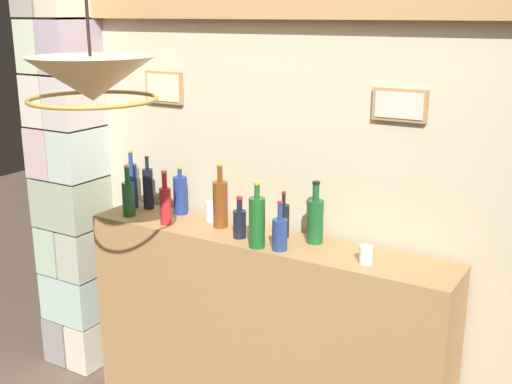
% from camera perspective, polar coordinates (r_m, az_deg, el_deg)
% --- Properties ---
extents(panelled_rear_partition, '(3.38, 0.15, 2.55)m').
position_cam_1_polar(panelled_rear_partition, '(3.35, 2.62, 0.55)').
color(panelled_rear_partition, '#BCAD8E').
rests_on(panelled_rear_partition, ground).
extents(stone_pillar, '(0.39, 0.38, 2.48)m').
position_cam_1_polar(stone_pillar, '(4.08, -16.06, 1.41)').
color(stone_pillar, gray).
rests_on(stone_pillar, ground).
extents(bar_shelf_unit, '(1.98, 0.34, 1.13)m').
position_cam_1_polar(bar_shelf_unit, '(3.44, 0.44, -12.97)').
color(bar_shelf_unit, '#9E7547').
rests_on(bar_shelf_unit, ground).
extents(liquor_bottle_sherry, '(0.06, 0.06, 0.24)m').
position_cam_1_polar(liquor_bottle_sherry, '(3.19, 2.48, -2.52)').
color(liquor_bottle_sherry, black).
rests_on(liquor_bottle_sherry, bar_shelf_unit).
extents(liquor_bottle_rum, '(0.06, 0.06, 0.31)m').
position_cam_1_polar(liquor_bottle_rum, '(3.69, -9.63, 0.36)').
color(liquor_bottle_rum, black).
rests_on(liquor_bottle_rum, bar_shelf_unit).
extents(liquor_bottle_whiskey, '(0.08, 0.08, 0.32)m').
position_cam_1_polar(liquor_bottle_whiskey, '(3.03, 0.09, -2.67)').
color(liquor_bottle_whiskey, '#1A5621').
rests_on(liquor_bottle_whiskey, bar_shelf_unit).
extents(liquor_bottle_vodka, '(0.08, 0.08, 0.31)m').
position_cam_1_polar(liquor_bottle_vodka, '(3.11, 5.32, -2.46)').
color(liquor_bottle_vodka, '#174F26').
rests_on(liquor_bottle_vodka, bar_shelf_unit).
extents(liquor_bottle_rye, '(0.07, 0.07, 0.21)m').
position_cam_1_polar(liquor_bottle_rye, '(3.18, -1.47, -2.73)').
color(liquor_bottle_rye, black).
rests_on(liquor_bottle_rye, bar_shelf_unit).
extents(liquor_bottle_tequila, '(0.08, 0.08, 0.34)m').
position_cam_1_polar(liquor_bottle_tequila, '(3.33, -3.21, -0.98)').
color(liquor_bottle_tequila, brown).
rests_on(liquor_bottle_tequila, bar_shelf_unit).
extents(liquor_bottle_mezcal, '(0.06, 0.06, 0.34)m').
position_cam_1_polar(liquor_bottle_mezcal, '(3.72, -11.04, 0.64)').
color(liquor_bottle_mezcal, navy).
rests_on(liquor_bottle_mezcal, bar_shelf_unit).
extents(liquor_bottle_vermouth, '(0.07, 0.07, 0.24)m').
position_cam_1_polar(liquor_bottle_vermouth, '(3.02, 2.14, -3.71)').
color(liquor_bottle_vermouth, navy).
rests_on(liquor_bottle_vermouth, bar_shelf_unit).
extents(liquor_bottle_bourbon, '(0.08, 0.08, 0.27)m').
position_cam_1_polar(liquor_bottle_bourbon, '(3.57, -6.78, -0.24)').
color(liquor_bottle_bourbon, navy).
rests_on(liquor_bottle_bourbon, bar_shelf_unit).
extents(liquor_bottle_scotch, '(0.07, 0.07, 0.29)m').
position_cam_1_polar(liquor_bottle_scotch, '(3.58, -11.35, -0.47)').
color(liquor_bottle_scotch, '#195525').
rests_on(liquor_bottle_scotch, bar_shelf_unit).
extents(liquor_bottle_amaro, '(0.06, 0.06, 0.29)m').
position_cam_1_polar(liquor_bottle_amaro, '(3.41, -8.11, -1.05)').
color(liquor_bottle_amaro, maroon).
rests_on(liquor_bottle_amaro, bar_shelf_unit).
extents(glass_tumbler_rocks, '(0.06, 0.06, 0.08)m').
position_cam_1_polar(glass_tumbler_rocks, '(2.92, 9.81, -5.53)').
color(glass_tumbler_rocks, silver).
rests_on(glass_tumbler_rocks, bar_shelf_unit).
extents(glass_tumbler_highball, '(0.07, 0.07, 0.10)m').
position_cam_1_polar(glass_tumbler_highball, '(3.45, -3.98, -1.73)').
color(glass_tumbler_highball, silver).
rests_on(glass_tumbler_highball, bar_shelf_unit).
extents(pendant_lamp, '(0.49, 0.49, 0.54)m').
position_cam_1_polar(pendant_lamp, '(2.47, -14.48, 9.63)').
color(pendant_lamp, beige).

